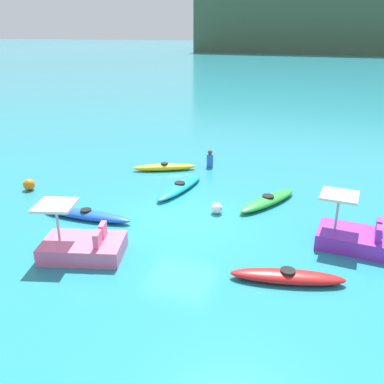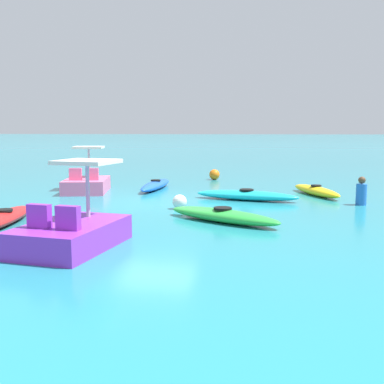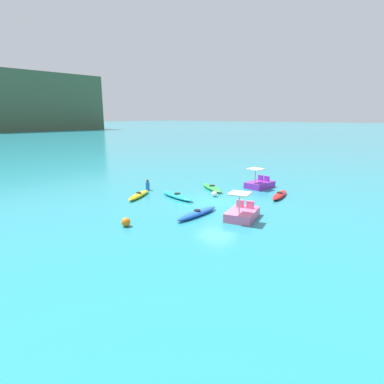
% 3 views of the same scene
% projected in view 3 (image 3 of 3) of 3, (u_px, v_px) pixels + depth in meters
% --- Properties ---
extents(ground_plane, '(600.00, 600.00, 0.00)m').
position_uv_depth(ground_plane, '(217.00, 202.00, 21.60)').
color(ground_plane, teal).
extents(kayak_yellow, '(3.02, 1.79, 0.37)m').
position_uv_depth(kayak_yellow, '(139.00, 195.00, 22.83)').
color(kayak_yellow, yellow).
rests_on(kayak_yellow, ground_plane).
extents(kayak_red, '(3.16, 1.22, 0.37)m').
position_uv_depth(kayak_red, '(280.00, 195.00, 22.87)').
color(kayak_red, red).
rests_on(kayak_red, ground_plane).
extents(kayak_blue, '(3.54, 0.61, 0.37)m').
position_uv_depth(kayak_blue, '(197.00, 213.00, 18.56)').
color(kayak_blue, blue).
rests_on(kayak_blue, ground_plane).
extents(kayak_green, '(2.19, 3.22, 0.37)m').
position_uv_depth(kayak_green, '(212.00, 188.00, 25.18)').
color(kayak_green, green).
rests_on(kayak_green, ground_plane).
extents(kayak_cyan, '(1.32, 3.52, 0.37)m').
position_uv_depth(kayak_cyan, '(177.00, 196.00, 22.58)').
color(kayak_cyan, '#19B7C6').
rests_on(kayak_cyan, ground_plane).
extents(pedal_boat_pink, '(2.70, 2.06, 1.68)m').
position_uv_depth(pedal_boat_pink, '(242.00, 213.00, 18.05)').
color(pedal_boat_pink, pink).
rests_on(pedal_boat_pink, ground_plane).
extents(pedal_boat_purple, '(2.57, 1.74, 1.68)m').
position_uv_depth(pedal_boat_purple, '(260.00, 184.00, 25.87)').
color(pedal_boat_purple, purple).
rests_on(pedal_boat_purple, ground_plane).
extents(buoy_orange, '(0.49, 0.49, 0.49)m').
position_uv_depth(buoy_orange, '(126.00, 222.00, 16.77)').
color(buoy_orange, orange).
rests_on(buoy_orange, ground_plane).
extents(buoy_white, '(0.42, 0.42, 0.42)m').
position_uv_depth(buoy_white, '(214.00, 194.00, 23.00)').
color(buoy_white, white).
rests_on(buoy_white, ground_plane).
extents(person_near_shore, '(0.42, 0.42, 0.88)m').
position_uv_depth(person_near_shore, '(148.00, 185.00, 24.99)').
color(person_near_shore, blue).
rests_on(person_near_shore, ground_plane).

